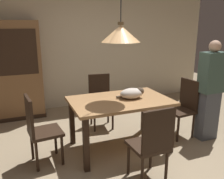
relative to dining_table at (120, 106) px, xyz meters
The scene contains 11 objects.
ground 0.80m from the dining_table, 98.73° to the right, with size 10.00×10.00×0.00m, color #998466.
back_wall 2.33m from the dining_table, 91.85° to the left, with size 6.40×0.10×2.90m, color beige.
dining_table is the anchor object (origin of this frame).
chair_near_front 0.89m from the dining_table, 89.80° to the right, with size 0.42×0.42×0.93m.
chair_far_back 0.89m from the dining_table, 89.41° to the left, with size 0.44×0.44×0.93m.
chair_left_side 1.14m from the dining_table, behind, with size 0.44×0.44×0.93m.
chair_right_side 1.14m from the dining_table, ahead, with size 0.44×0.44×0.93m.
cat_sleeping 0.26m from the dining_table, ahead, with size 0.39×0.23×0.16m.
pendant_lamp 1.01m from the dining_table, 82.87° to the left, with size 0.52×0.52×1.30m.
hutch_bookcase 2.35m from the dining_table, 127.49° to the left, with size 1.12×0.45×1.85m.
person_standing 1.44m from the dining_table, ahead, with size 0.36×0.22×1.55m.
Camera 1 is at (-1.24, -2.50, 1.78)m, focal length 38.41 mm.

